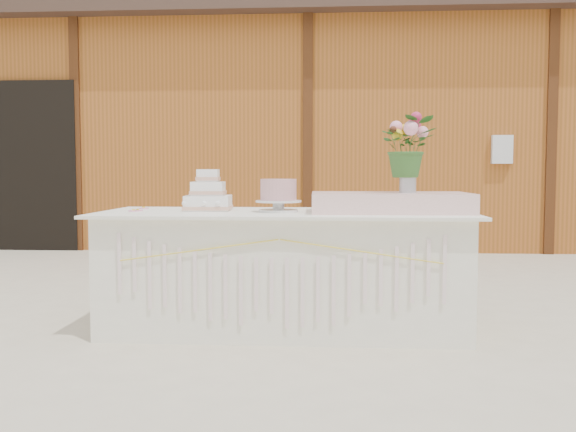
{
  "coord_description": "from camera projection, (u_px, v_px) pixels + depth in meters",
  "views": [
    {
      "loc": [
        0.3,
        -4.14,
        1.03
      ],
      "look_at": [
        0.0,
        0.3,
        0.72
      ],
      "focal_mm": 40.0,
      "sensor_mm": 36.0,
      "label": 1
    }
  ],
  "objects": [
    {
      "name": "flower_vase",
      "position": [
        408.0,
        181.0,
        4.06
      ],
      "size": [
        0.11,
        0.11,
        0.15
      ],
      "primitive_type": "cylinder",
      "color": "silver",
      "rests_on": "satin_runner"
    },
    {
      "name": "satin_runner",
      "position": [
        390.0,
        202.0,
        4.08
      ],
      "size": [
        1.0,
        0.6,
        0.13
      ],
      "primitive_type": "cube",
      "rotation": [
        0.0,
        0.0,
        0.02
      ],
      "color": "#FFD1CD",
      "rests_on": "cake_table"
    },
    {
      "name": "pink_cake_stand",
      "position": [
        278.0,
        194.0,
        4.1
      ],
      "size": [
        0.29,
        0.29,
        0.21
      ],
      "color": "white",
      "rests_on": "cake_table"
    },
    {
      "name": "bouquet",
      "position": [
        408.0,
        139.0,
        4.04
      ],
      "size": [
        0.35,
        0.31,
        0.39
      ],
      "primitive_type": "imported",
      "rotation": [
        0.0,
        0.0,
        -0.02
      ],
      "color": "#326127",
      "rests_on": "flower_vase"
    },
    {
      "name": "barn",
      "position": [
        312.0,
        130.0,
        10.06
      ],
      "size": [
        12.6,
        4.6,
        3.3
      ],
      "color": "#A15621",
      "rests_on": "ground"
    },
    {
      "name": "wedding_cake",
      "position": [
        208.0,
        197.0,
        4.27
      ],
      "size": [
        0.32,
        0.32,
        0.27
      ],
      "rotation": [
        0.0,
        0.0,
        0.06
      ],
      "color": "white",
      "rests_on": "cake_table"
    },
    {
      "name": "cake_table",
      "position": [
        285.0,
        270.0,
        4.18
      ],
      "size": [
        2.4,
        1.0,
        0.77
      ],
      "color": "white",
      "rests_on": "ground"
    },
    {
      "name": "loose_flowers",
      "position": [
        133.0,
        209.0,
        4.31
      ],
      "size": [
        0.23,
        0.35,
        0.02
      ],
      "primitive_type": null,
      "rotation": [
        0.0,
        0.0,
        0.3
      ],
      "color": "pink",
      "rests_on": "cake_table"
    },
    {
      "name": "ground",
      "position": [
        285.0,
        328.0,
        4.21
      ],
      "size": [
        80.0,
        80.0,
        0.0
      ],
      "primitive_type": "plane",
      "color": "beige",
      "rests_on": "ground"
    }
  ]
}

